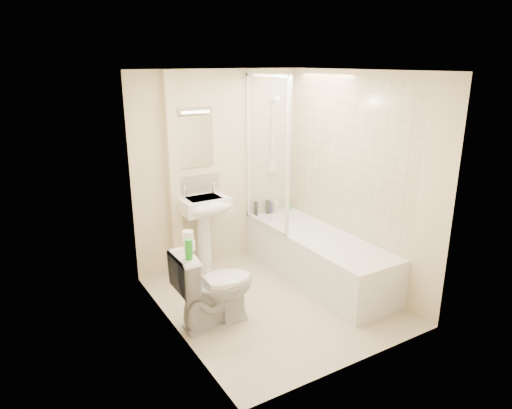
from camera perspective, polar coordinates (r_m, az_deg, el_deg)
floor at (r=5.05m, az=2.20°, el=-11.95°), size 2.50×2.50×0.00m
wall_back at (r=5.63m, az=-4.62°, el=4.28°), size 2.20×0.02×2.40m
wall_left at (r=4.11m, az=-10.58°, el=-1.01°), size 0.02×2.50×2.40m
wall_right at (r=5.25m, az=12.49°, el=2.93°), size 0.02×2.50×2.40m
ceiling at (r=4.40m, az=2.58°, el=16.40°), size 2.20×2.50×0.02m
tile_back at (r=5.94m, az=1.92°, el=7.24°), size 0.70×0.01×1.75m
tile_right at (r=5.33m, az=11.09°, el=5.73°), size 0.01×2.10×1.75m
pipe_boxing at (r=5.34m, az=-10.30°, el=3.32°), size 0.12×0.12×2.40m
splashback at (r=5.54m, az=-7.43°, el=2.15°), size 0.60×0.02×0.30m
mirror at (r=5.42m, az=-7.65°, el=7.76°), size 0.46×0.01×0.60m
strip_light at (r=5.35m, az=-7.71°, el=11.63°), size 0.42×0.07×0.07m
bathtub at (r=5.47m, az=7.73°, el=-6.33°), size 0.70×2.10×0.55m
shower_screen at (r=5.39m, az=1.31°, el=6.44°), size 0.04×0.92×1.80m
shower_fixture at (r=5.88m, az=2.15°, el=8.33°), size 0.10×0.16×0.99m
pedestal_sink at (r=5.42m, az=-6.35°, el=-1.15°), size 0.56×0.50×1.08m
bottle_black_a at (r=5.92m, az=-0.02°, el=-0.56°), size 0.06×0.06×0.19m
bottle_black_b at (r=6.02m, az=1.50°, el=-0.30°), size 0.06×0.06×0.19m
bottle_blue at (r=6.05m, az=1.85°, el=-0.43°), size 0.05×0.05×0.14m
bottle_cream at (r=6.09m, az=2.50°, el=-0.25°), size 0.07×0.07×0.16m
bottle_green at (r=6.21m, az=4.05°, el=-0.25°), size 0.07×0.07×0.09m
toilet at (r=4.51m, az=-5.18°, el=-10.10°), size 0.45×0.79×0.80m
toilet_roll_lower at (r=4.31m, az=-8.32°, el=-5.09°), size 0.11×0.11×0.09m
toilet_roll_upper at (r=4.26m, az=-8.52°, el=-3.97°), size 0.10×0.10×0.10m
green_bottle at (r=4.10m, az=-8.41°, el=-5.56°), size 0.07×0.07×0.19m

